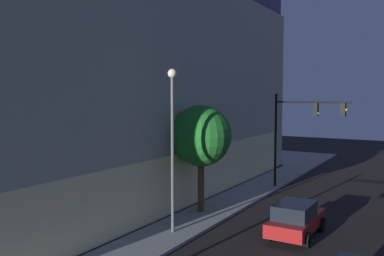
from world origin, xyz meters
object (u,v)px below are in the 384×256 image
at_px(traffic_light_far_corner, 302,123).
at_px(car_red, 296,219).
at_px(modern_building, 81,72).
at_px(sidewalk_tree, 201,136).
at_px(street_lamp_sidewalk, 172,131).

xyz_separation_m(traffic_light_far_corner, car_red, (-9.64, -2.53, -4.06)).
bearing_deg(traffic_light_far_corner, car_red, -165.28).
height_order(traffic_light_far_corner, car_red, traffic_light_far_corner).
distance_m(modern_building, sidewalk_tree, 12.14).
height_order(modern_building, sidewalk_tree, modern_building).
relative_size(street_lamp_sidewalk, sidewalk_tree, 1.29).
bearing_deg(car_red, sidewalk_tree, 79.92).
relative_size(traffic_light_far_corner, car_red, 1.58).
distance_m(sidewalk_tree, car_red, 6.99).
distance_m(traffic_light_far_corner, sidewalk_tree, 9.23).
xyz_separation_m(sidewalk_tree, car_red, (-1.04, -5.87, -3.65)).
bearing_deg(street_lamp_sidewalk, sidewalk_tree, 8.93).
bearing_deg(car_red, modern_building, 80.45).
height_order(traffic_light_far_corner, street_lamp_sidewalk, street_lamp_sidewalk).
height_order(modern_building, street_lamp_sidewalk, modern_building).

